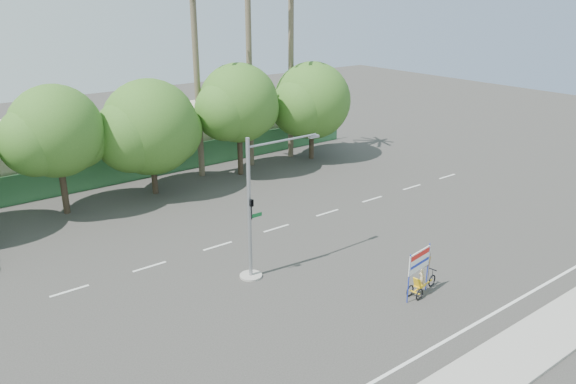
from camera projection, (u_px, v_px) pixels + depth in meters
ground at (344, 294)px, 25.92m from camera, size 120.00×120.00×0.00m
sidewalk_near at (486, 376)px, 20.31m from camera, size 50.00×2.40×0.12m
fence at (147, 165)px, 41.62m from camera, size 38.00×0.08×2.00m
building_right at (210, 128)px, 49.29m from camera, size 14.00×8.00×3.60m
tree_left at (55, 135)px, 33.59m from camera, size 6.66×5.60×8.07m
tree_center at (150, 130)px, 37.23m from camera, size 7.62×6.40×7.85m
tree_right at (238, 106)px, 40.98m from camera, size 6.90×5.80×8.36m
tree_far_right at (312, 103)px, 45.19m from camera, size 7.38×6.20×7.94m
palm_tall at (248, 29)px, 41.50m from camera, size 3.73×3.79×17.45m
palm_mid at (291, 41)px, 44.15m from camera, size 3.73×3.79×15.45m
palm_short at (196, 56)px, 39.46m from camera, size 3.73×3.79×14.45m
traffic_signal at (255, 220)px, 26.64m from camera, size 4.72×1.10×7.00m
trike_billboard at (421, 275)px, 25.56m from camera, size 2.45×0.74×2.42m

